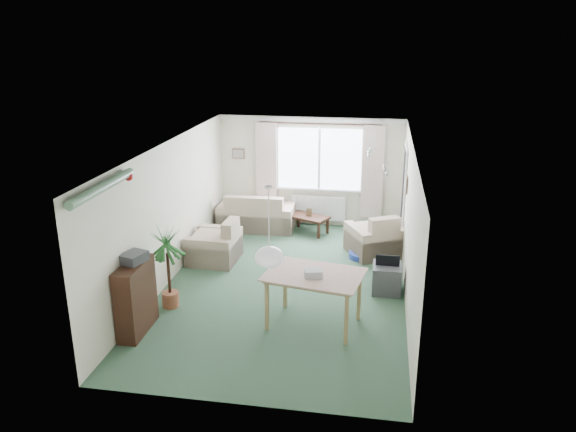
% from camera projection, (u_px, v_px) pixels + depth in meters
% --- Properties ---
extents(ground, '(6.50, 6.50, 0.00)m').
position_uv_depth(ground, '(285.00, 285.00, 9.59)').
color(ground, '#2F4F39').
extents(window, '(1.80, 0.03, 1.30)m').
position_uv_depth(window, '(319.00, 159.00, 12.10)').
color(window, white).
extents(curtain_rod, '(2.60, 0.03, 0.03)m').
position_uv_depth(curtain_rod, '(320.00, 124.00, 11.79)').
color(curtain_rod, black).
extents(curtain_left, '(0.45, 0.08, 2.00)m').
position_uv_depth(curtain_left, '(266.00, 168.00, 12.26)').
color(curtain_left, beige).
extents(curtain_right, '(0.45, 0.08, 2.00)m').
position_uv_depth(curtain_right, '(373.00, 172.00, 11.90)').
color(curtain_right, beige).
extents(radiator, '(1.20, 0.10, 0.55)m').
position_uv_depth(radiator, '(318.00, 208.00, 12.41)').
color(radiator, white).
extents(doorway, '(0.03, 0.95, 2.00)m').
position_uv_depth(doorway, '(403.00, 198.00, 11.02)').
color(doorway, black).
extents(pendant_lamp, '(0.36, 0.36, 0.36)m').
position_uv_depth(pendant_lamp, '(269.00, 257.00, 6.94)').
color(pendant_lamp, white).
extents(tinsel_garland, '(1.60, 1.60, 0.12)m').
position_uv_depth(tinsel_garland, '(103.00, 187.00, 7.01)').
color(tinsel_garland, '#196626').
extents(bauble_cluster_a, '(0.20, 0.20, 0.20)m').
position_uv_depth(bauble_cluster_a, '(369.00, 149.00, 9.52)').
color(bauble_cluster_a, silver).
extents(bauble_cluster_b, '(0.20, 0.20, 0.20)m').
position_uv_depth(bauble_cluster_b, '(387.00, 166.00, 8.35)').
color(bauble_cluster_b, silver).
extents(wall_picture_back, '(0.28, 0.03, 0.22)m').
position_uv_depth(wall_picture_back, '(238.00, 154.00, 12.37)').
color(wall_picture_back, brown).
extents(wall_picture_right, '(0.03, 0.24, 0.30)m').
position_uv_depth(wall_picture_right, '(407.00, 185.00, 9.91)').
color(wall_picture_right, brown).
extents(sofa, '(1.64, 0.90, 0.81)m').
position_uv_depth(sofa, '(257.00, 211.00, 12.20)').
color(sofa, beige).
rests_on(sofa, ground).
extents(armchair_corner, '(1.25, 1.23, 0.85)m').
position_uv_depth(armchair_corner, '(375.00, 233.00, 10.81)').
color(armchair_corner, beige).
rests_on(armchair_corner, ground).
extents(armchair_left, '(0.90, 0.94, 0.82)m').
position_uv_depth(armchair_left, '(214.00, 240.00, 10.49)').
color(armchair_left, beige).
rests_on(armchair_left, ground).
extents(coffee_table, '(0.96, 0.77, 0.38)m').
position_uv_depth(coffee_table, '(308.00, 224.00, 12.01)').
color(coffee_table, black).
rests_on(coffee_table, ground).
extents(photo_frame, '(0.12, 0.02, 0.16)m').
position_uv_depth(photo_frame, '(309.00, 212.00, 11.96)').
color(photo_frame, brown).
rests_on(photo_frame, coffee_table).
extents(bookshelf, '(0.29, 0.86, 1.05)m').
position_uv_depth(bookshelf, '(136.00, 298.00, 7.98)').
color(bookshelf, black).
rests_on(bookshelf, ground).
extents(hifi_box, '(0.37, 0.42, 0.14)m').
position_uv_depth(hifi_box, '(134.00, 258.00, 7.86)').
color(hifi_box, '#343438').
rests_on(hifi_box, bookshelf).
extents(houseplant, '(0.73, 0.73, 1.32)m').
position_uv_depth(houseplant, '(168.00, 268.00, 8.65)').
color(houseplant, '#1D552A').
rests_on(houseplant, ground).
extents(dining_table, '(1.41, 1.07, 0.80)m').
position_uv_depth(dining_table, '(314.00, 300.00, 8.19)').
color(dining_table, tan).
rests_on(dining_table, ground).
extents(gift_box, '(0.28, 0.23, 0.12)m').
position_uv_depth(gift_box, '(313.00, 274.00, 7.96)').
color(gift_box, '#B1B2BD').
rests_on(gift_box, dining_table).
extents(tv_cube, '(0.47, 0.51, 0.47)m').
position_uv_depth(tv_cube, '(387.00, 278.00, 9.30)').
color(tv_cube, '#3E3F44').
rests_on(tv_cube, ground).
extents(pet_bed, '(0.56, 0.56, 0.10)m').
position_uv_depth(pet_bed, '(362.00, 255.00, 10.73)').
color(pet_bed, navy).
rests_on(pet_bed, ground).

